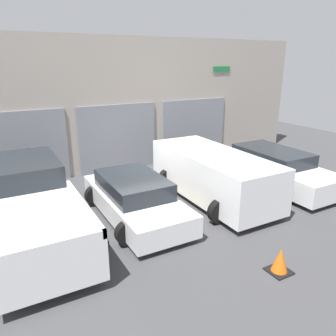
% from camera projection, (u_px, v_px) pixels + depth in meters
% --- Properties ---
extents(ground_plane, '(28.00, 28.00, 0.00)m').
position_uv_depth(ground_plane, '(157.00, 193.00, 11.01)').
color(ground_plane, '#3D3D3F').
extents(shophouse_building, '(17.30, 0.68, 5.13)m').
position_uv_depth(shophouse_building, '(119.00, 106.00, 12.95)').
color(shophouse_building, '#9E9389').
rests_on(shophouse_building, ground).
extents(pickup_truck, '(2.61, 5.35, 1.70)m').
position_uv_depth(pickup_truck, '(31.00, 206.00, 8.09)').
color(pickup_truck, white).
rests_on(pickup_truck, ground).
extents(sedan_white, '(2.18, 4.76, 1.27)m').
position_uv_depth(sedan_white, '(273.00, 168.00, 11.64)').
color(sedan_white, white).
rests_on(sedan_white, ground).
extents(sedan_side, '(2.32, 4.71, 1.52)m').
position_uv_depth(sedan_side, '(213.00, 174.00, 10.32)').
color(sedan_side, white).
rests_on(sedan_side, ground).
extents(van_right, '(2.13, 4.23, 1.18)m').
position_uv_depth(van_right, '(135.00, 198.00, 9.20)').
color(van_right, white).
rests_on(van_right, ground).
extents(parking_stripe_left, '(0.12, 2.20, 0.01)m').
position_uv_depth(parking_stripe_left, '(89.00, 227.00, 8.74)').
color(parking_stripe_left, gold).
rests_on(parking_stripe_left, ground).
extents(parking_stripe_centre, '(0.12, 2.20, 0.01)m').
position_uv_depth(parking_stripe_centre, '(176.00, 207.00, 9.96)').
color(parking_stripe_centre, gold).
rests_on(parking_stripe_centre, ground).
extents(parking_stripe_right, '(0.12, 2.20, 0.01)m').
position_uv_depth(parking_stripe_right, '(243.00, 191.00, 11.19)').
color(parking_stripe_right, gold).
rests_on(parking_stripe_right, ground).
extents(parking_stripe_far_right, '(0.12, 2.20, 0.01)m').
position_uv_depth(parking_stripe_far_right, '(298.00, 178.00, 12.42)').
color(parking_stripe_far_right, gold).
rests_on(parking_stripe_far_right, ground).
extents(traffic_cone, '(0.47, 0.47, 0.55)m').
position_uv_depth(traffic_cone, '(280.00, 261.00, 6.83)').
color(traffic_cone, black).
rests_on(traffic_cone, ground).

